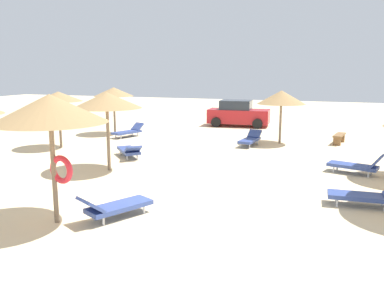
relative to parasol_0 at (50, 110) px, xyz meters
The scene contains 14 objects.
ground_plane 3.86m from the parasol_0, 48.10° to the left, with size 80.00×80.00×0.00m, color beige.
parasol_0 is the anchor object (origin of this frame).
parasol_1 5.22m from the parasol_0, 106.79° to the left, with size 2.56×2.56×2.91m.
parasol_3 13.93m from the parasol_0, 114.23° to the left, with size 2.30×2.30×2.71m.
parasol_4 13.31m from the parasol_0, 73.30° to the left, with size 2.41×2.41×2.69m.
parasol_7 10.08m from the parasol_0, 126.60° to the left, with size 2.26×2.26×2.70m.
lounger_0 2.84m from the parasol_0, 30.35° to the left, with size 1.45×1.97×0.70m.
lounger_1 7.86m from the parasol_0, 104.38° to the left, with size 1.76×1.84×0.65m.
lounger_2 10.64m from the parasol_0, 45.84° to the left, with size 1.95×1.15×0.81m.
lounger_3 13.00m from the parasol_0, 110.28° to the left, with size 1.29×1.99×0.73m.
lounger_4 12.21m from the parasol_0, 77.88° to the left, with size 0.88×1.97×0.68m.
lounger_6 8.54m from the parasol_0, 27.29° to the left, with size 1.90×0.72×0.76m.
bench_0 15.39m from the parasol_0, 63.91° to the left, with size 0.66×1.55×0.49m.
parked_car 18.41m from the parasol_0, 88.83° to the left, with size 4.10×2.19×1.72m.
Camera 1 is at (4.46, -9.72, 3.71)m, focal length 37.43 mm.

